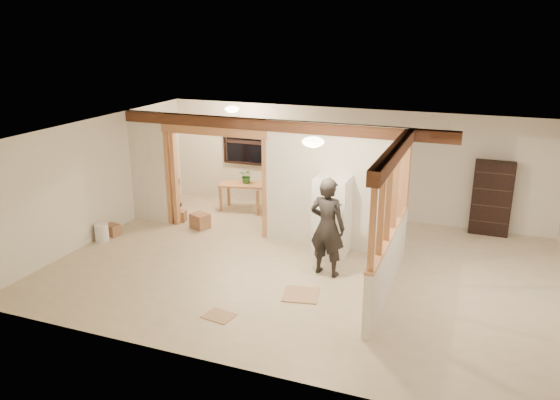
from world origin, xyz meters
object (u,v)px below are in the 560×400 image
at_px(woman, 327,227).
at_px(refrigerator, 332,216).
at_px(shop_vac, 170,193).
at_px(bookshelf, 492,198).
at_px(work_table, 243,197).

bearing_deg(woman, refrigerator, -69.93).
xyz_separation_m(shop_vac, bookshelf, (7.34, 0.83, 0.46)).
xyz_separation_m(work_table, bookshelf, (5.56, 0.46, 0.46)).
height_order(shop_vac, bookshelf, bookshelf).
distance_m(shop_vac, bookshelf, 7.40).
height_order(refrigerator, shop_vac, refrigerator).
distance_m(work_table, shop_vac, 1.82).
bearing_deg(woman, shop_vac, -17.08).
xyz_separation_m(refrigerator, woman, (0.18, -0.93, 0.13)).
bearing_deg(work_table, woman, -54.96).
height_order(work_table, bookshelf, bookshelf).
distance_m(refrigerator, woman, 0.95).
bearing_deg(bookshelf, woman, -130.41).
xyz_separation_m(refrigerator, shop_vac, (-4.49, 1.38, -0.43)).
bearing_deg(woman, bookshelf, -121.14).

